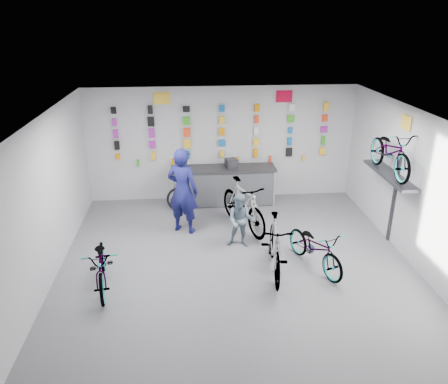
{
  "coord_description": "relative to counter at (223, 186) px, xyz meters",
  "views": [
    {
      "loc": [
        -0.9,
        -7.05,
        4.67
      ],
      "look_at": [
        -0.17,
        1.4,
        1.2
      ],
      "focal_mm": 35.0,
      "sensor_mm": 36.0,
      "label": 1
    }
  ],
  "objects": [
    {
      "name": "spare_wheel",
      "position": [
        -1.16,
        -0.37,
        -0.18
      ],
      "size": [
        0.63,
        0.18,
        0.63
      ],
      "rotation": [
        0.0,
        0.0,
        -0.07
      ],
      "color": "black",
      "rests_on": "floor"
    },
    {
      "name": "bike_right",
      "position": [
        1.53,
        -3.3,
        -0.05
      ],
      "size": [
        1.15,
        1.78,
        0.88
      ],
      "primitive_type": "imported",
      "rotation": [
        0.0,
        0.0,
        0.37
      ],
      "color": "gray",
      "rests_on": "floor"
    },
    {
      "name": "bike_left",
      "position": [
        -2.52,
        -3.59,
        -0.04
      ],
      "size": [
        0.87,
        1.78,
        0.9
      ],
      "primitive_type": "imported",
      "rotation": [
        0.0,
        0.0,
        0.16
      ],
      "color": "gray",
      "rests_on": "floor"
    },
    {
      "name": "floor",
      "position": [
        0.0,
        -3.54,
        -0.49
      ],
      "size": [
        8.0,
        8.0,
        0.0
      ],
      "primitive_type": "plane",
      "color": "#4F4F54",
      "rests_on": "ground"
    },
    {
      "name": "bike_service",
      "position": [
        0.34,
        -1.49,
        0.1
      ],
      "size": [
        1.25,
        2.02,
        1.17
      ],
      "primitive_type": "imported",
      "rotation": [
        0.0,
        0.0,
        0.39
      ],
      "color": "gray",
      "rests_on": "floor"
    },
    {
      "name": "bike_wall",
      "position": [
        3.25,
        -2.34,
        1.57
      ],
      "size": [
        0.63,
        1.8,
        0.95
      ],
      "primitive_type": "imported",
      "color": "gray",
      "rests_on": "wall_bracket"
    },
    {
      "name": "wall_front",
      "position": [
        0.0,
        -7.54,
        1.01
      ],
      "size": [
        7.0,
        0.0,
        7.0
      ],
      "primitive_type": "plane",
      "rotation": [
        -1.57,
        0.0,
        0.0
      ],
      "color": "#B3B3B6",
      "rests_on": "floor"
    },
    {
      "name": "customer",
      "position": [
        0.17,
        -2.32,
        0.11
      ],
      "size": [
        0.67,
        0.57,
        1.2
      ],
      "primitive_type": "imported",
      "rotation": [
        0.0,
        0.0,
        -0.22
      ],
      "color": "slate",
      "rests_on": "floor"
    },
    {
      "name": "wall_right",
      "position": [
        3.5,
        -3.54,
        1.01
      ],
      "size": [
        0.0,
        8.0,
        8.0
      ],
      "primitive_type": "plane",
      "rotation": [
        1.57,
        0.0,
        -1.57
      ],
      "color": "#B3B3B6",
      "rests_on": "floor"
    },
    {
      "name": "sign_left",
      "position": [
        -1.5,
        0.44,
        2.23
      ],
      "size": [
        0.42,
        0.02,
        0.3
      ],
      "primitive_type": "cube",
      "color": "yellow",
      "rests_on": "wall_back"
    },
    {
      "name": "sign_side",
      "position": [
        3.48,
        -2.34,
        2.16
      ],
      "size": [
        0.02,
        0.4,
        0.3
      ],
      "primitive_type": "cube",
      "color": "yellow",
      "rests_on": "wall_right"
    },
    {
      "name": "wall_left",
      "position": [
        -3.5,
        -3.54,
        1.01
      ],
      "size": [
        0.0,
        8.0,
        8.0
      ],
      "primitive_type": "plane",
      "rotation": [
        1.57,
        0.0,
        1.57
      ],
      "color": "#B3B3B6",
      "rests_on": "floor"
    },
    {
      "name": "counter",
      "position": [
        0.0,
        0.0,
        0.0
      ],
      "size": [
        2.7,
        0.66,
        1.0
      ],
      "color": "black",
      "rests_on": "floor"
    },
    {
      "name": "wall_bracket",
      "position": [
        3.33,
        -2.34,
        0.98
      ],
      "size": [
        0.39,
        1.9,
        2.0
      ],
      "color": "#333338",
      "rests_on": "wall_right"
    },
    {
      "name": "clerk",
      "position": [
        -1.04,
        -1.5,
        0.51
      ],
      "size": [
        0.86,
        0.74,
        1.99
      ],
      "primitive_type": "imported",
      "rotation": [
        0.0,
        0.0,
        2.69
      ],
      "color": "#141550",
      "rests_on": "floor"
    },
    {
      "name": "merch_wall",
      "position": [
        -0.01,
        0.39,
        1.32
      ],
      "size": [
        5.55,
        0.08,
        1.56
      ],
      "color": "orange",
      "rests_on": "wall_back"
    },
    {
      "name": "sign_right",
      "position": [
        1.6,
        0.44,
        2.23
      ],
      "size": [
        0.42,
        0.02,
        0.3
      ],
      "primitive_type": "cube",
      "color": "red",
      "rests_on": "wall_back"
    },
    {
      "name": "bike_center",
      "position": [
        0.7,
        -3.4,
        0.07
      ],
      "size": [
        0.73,
        1.91,
        1.12
      ],
      "primitive_type": "imported",
      "rotation": [
        0.0,
        0.0,
        -0.11
      ],
      "color": "gray",
      "rests_on": "floor"
    },
    {
      "name": "ceiling",
      "position": [
        0.0,
        -3.54,
        2.51
      ],
      "size": [
        8.0,
        8.0,
        0.0
      ],
      "primitive_type": "plane",
      "rotation": [
        3.14,
        0.0,
        0.0
      ],
      "color": "white",
      "rests_on": "wall_back"
    },
    {
      "name": "register",
      "position": [
        0.21,
        0.01,
        0.62
      ],
      "size": [
        0.34,
        0.36,
        0.22
      ],
      "primitive_type": "cube",
      "rotation": [
        0.0,
        0.0,
        0.25
      ],
      "color": "black",
      "rests_on": "counter"
    },
    {
      "name": "wall_back",
      "position": [
        0.0,
        0.46,
        1.01
      ],
      "size": [
        7.0,
        0.0,
        7.0
      ],
      "primitive_type": "plane",
      "rotation": [
        1.57,
        0.0,
        0.0
      ],
      "color": "#B3B3B6",
      "rests_on": "floor"
    }
  ]
}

